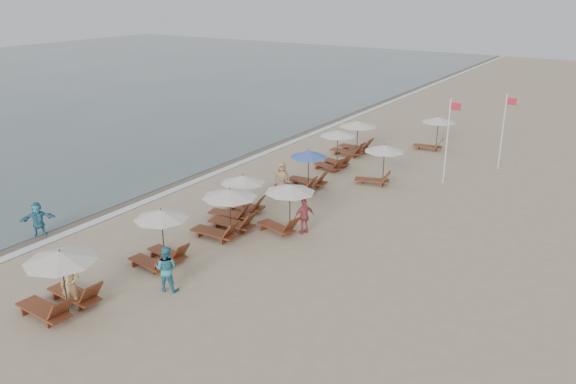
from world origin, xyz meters
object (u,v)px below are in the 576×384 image
Objects in this scene: lounger_station_4 at (303,173)px; waterline_walker at (38,219)px; lounger_station_3 at (239,196)px; beachgoer_mid_a at (166,269)px; flag_pole_near at (448,137)px; lounger_station_0 at (59,282)px; lounger_station_5 at (334,149)px; inland_station_1 at (380,160)px; beachgoer_far_a at (304,216)px; lounger_station_6 at (353,138)px; beachgoer_near at (71,284)px; beachgoer_far_b at (282,178)px; lounger_station_1 at (159,237)px; lounger_station_2 at (225,212)px; inland_station_0 at (284,202)px; inland_station_2 at (434,129)px.

lounger_station_4 reaches higher than waterline_walker.
lounger_station_3 is 1.50× the size of beachgoer_mid_a.
waterline_walker is 0.33× the size of flag_pole_near.
lounger_station_5 is (0.06, 19.10, 0.13)m from lounger_station_0.
lounger_station_5 reaches higher than lounger_station_0.
beachgoer_far_a is at bearing -89.84° from inland_station_1.
lounger_station_4 is at bearing -84.55° from lounger_station_5.
lounger_station_5 is (-0.40, 4.22, 0.27)m from lounger_station_4.
lounger_station_4 is at bearing -83.58° from lounger_station_6.
lounger_station_3 is 3.68m from beachgoer_far_a.
lounger_station_0 is at bearing -151.50° from beachgoer_near.
waterline_walker is at bearing -132.15° from lounger_station_3.
lounger_station_6 is 8.84m from beachgoer_far_b.
lounger_station_1 is 3.67m from lounger_station_2.
lounger_station_6 is 19.95m from waterline_walker.
lounger_station_5 reaches higher than inland_station_0.
inland_station_2 is at bearing 81.50° from lounger_station_1.
lounger_station_3 is 12.49m from lounger_station_6.
lounger_station_5 is 0.95× the size of inland_station_2.
lounger_station_5 is (-0.63, 11.15, 0.16)m from lounger_station_2.
lounger_station_0 reaches higher than lounger_station_2.
inland_station_0 reaches higher than lounger_station_2.
inland_station_0 is at bearing -95.53° from inland_station_1.
lounger_station_3 is at bearing 90.82° from lounger_station_0.
inland_station_1 is at bearing 76.90° from lounger_station_1.
lounger_station_0 reaches higher than beachgoer_mid_a.
lounger_station_0 is 1.64× the size of beachgoer_mid_a.
inland_station_0 is 6.70m from beachgoer_mid_a.
beachgoer_near reaches higher than waterline_walker.
beachgoer_far_b reaches higher than waterline_walker.
beachgoer_mid_a is at bearing -96.10° from inland_station_0.
beachgoer_mid_a is at bearing -83.03° from lounger_station_6.
lounger_station_0 is 0.60× the size of flag_pole_near.
inland_station_1 reaches higher than waterline_walker.
inland_station_0 is 0.56× the size of flag_pole_near.
lounger_station_6 is at bearing 56.34° from beachgoer_far_b.
inland_station_2 is at bearing 114.62° from flag_pole_near.
lounger_station_4 is at bearing -115.74° from beachgoer_far_a.
beachgoer_far_a is at bearing -69.23° from lounger_station_5.
beachgoer_far_a is at bearing 60.59° from lounger_station_1.
lounger_station_1 is 18.25m from lounger_station_6.
lounger_station_6 is at bearing 103.49° from inland_station_0.
lounger_station_6 is 1.63× the size of beachgoer_far_b.
inland_station_1 reaches higher than lounger_station_4.
lounger_station_3 is at bearing -114.96° from inland_station_1.
inland_station_0 is at bearing 74.25° from lounger_station_0.
lounger_station_4 is 8.13m from flag_pole_near.
inland_station_2 is 0.56× the size of flag_pole_near.
lounger_station_6 is (-0.39, 22.54, -0.02)m from lounger_station_0.
lounger_station_0 is 4.31m from lounger_station_1.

